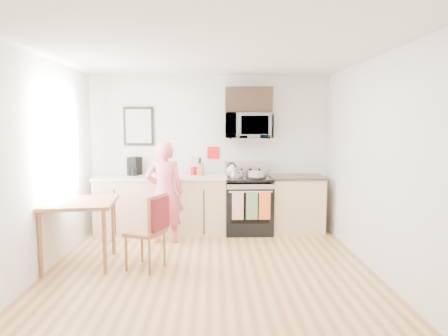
{
  "coord_description": "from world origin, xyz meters",
  "views": [
    {
      "loc": [
        0.04,
        -4.48,
        1.8
      ],
      "look_at": [
        0.2,
        1.0,
        1.18
      ],
      "focal_mm": 32.0,
      "sensor_mm": 36.0,
      "label": 1
    }
  ],
  "objects_px": {
    "range": "(248,206)",
    "microwave": "(248,126)",
    "person": "(165,192)",
    "dining_table": "(78,208)",
    "cake": "(256,175)",
    "chair": "(154,222)"
  },
  "relations": [
    {
      "from": "range",
      "to": "microwave",
      "type": "relative_size",
      "value": 1.53
    },
    {
      "from": "range",
      "to": "person",
      "type": "height_order",
      "value": "person"
    },
    {
      "from": "dining_table",
      "to": "cake",
      "type": "xyz_separation_m",
      "value": [
        2.39,
        1.39,
        0.24
      ]
    },
    {
      "from": "range",
      "to": "microwave",
      "type": "bearing_deg",
      "value": 90.06
    },
    {
      "from": "person",
      "to": "microwave",
      "type": "bearing_deg",
      "value": -156.74
    },
    {
      "from": "cake",
      "to": "chair",
      "type": "bearing_deg",
      "value": -131.61
    },
    {
      "from": "range",
      "to": "chair",
      "type": "height_order",
      "value": "range"
    },
    {
      "from": "person",
      "to": "dining_table",
      "type": "bearing_deg",
      "value": 42.37
    },
    {
      "from": "range",
      "to": "person",
      "type": "xyz_separation_m",
      "value": [
        -1.31,
        -0.53,
        0.34
      ]
    },
    {
      "from": "chair",
      "to": "cake",
      "type": "distance_m",
      "value": 2.16
    },
    {
      "from": "microwave",
      "to": "dining_table",
      "type": "distance_m",
      "value": 2.96
    },
    {
      "from": "range",
      "to": "person",
      "type": "relative_size",
      "value": 0.75
    },
    {
      "from": "person",
      "to": "chair",
      "type": "relative_size",
      "value": 1.64
    },
    {
      "from": "microwave",
      "to": "cake",
      "type": "height_order",
      "value": "microwave"
    },
    {
      "from": "chair",
      "to": "cake",
      "type": "relative_size",
      "value": 3.04
    },
    {
      "from": "chair",
      "to": "cake",
      "type": "height_order",
      "value": "cake"
    },
    {
      "from": "person",
      "to": "dining_table",
      "type": "distance_m",
      "value": 1.36
    },
    {
      "from": "dining_table",
      "to": "chair",
      "type": "relative_size",
      "value": 0.94
    },
    {
      "from": "range",
      "to": "dining_table",
      "type": "bearing_deg",
      "value": -146.96
    },
    {
      "from": "person",
      "to": "cake",
      "type": "xyz_separation_m",
      "value": [
        1.43,
        0.43,
        0.2
      ]
    },
    {
      "from": "microwave",
      "to": "chair",
      "type": "bearing_deg",
      "value": -125.98
    },
    {
      "from": "chair",
      "to": "person",
      "type": "bearing_deg",
      "value": 115.16
    }
  ]
}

